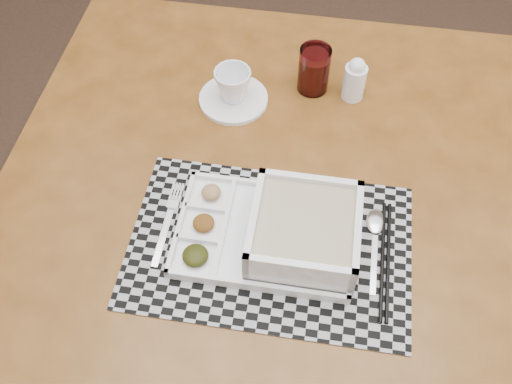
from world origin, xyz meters
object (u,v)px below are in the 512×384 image
at_px(juice_glass, 314,71).
at_px(dining_table, 274,215).
at_px(serving_tray, 292,233).
at_px(creamer_bottle, 355,79).
at_px(cup, 233,85).

bearing_deg(juice_glass, dining_table, -97.54).
height_order(serving_tray, creamer_bottle, creamer_bottle).
height_order(dining_table, creamer_bottle, creamer_bottle).
relative_size(cup, creamer_bottle, 0.77).
distance_m(serving_tray, creamer_bottle, 0.40).
bearing_deg(cup, serving_tray, -69.05).
xyz_separation_m(dining_table, cup, (-0.13, 0.22, 0.13)).
xyz_separation_m(serving_tray, creamer_bottle, (0.08, 0.39, 0.01)).
bearing_deg(creamer_bottle, juice_glass, 172.69).
distance_m(dining_table, serving_tray, 0.17).
height_order(dining_table, juice_glass, juice_glass).
xyz_separation_m(dining_table, juice_glass, (0.04, 0.29, 0.13)).
distance_m(dining_table, creamer_bottle, 0.34).
xyz_separation_m(dining_table, creamer_bottle, (0.13, 0.28, 0.13)).
bearing_deg(cup, juice_glass, 16.66).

